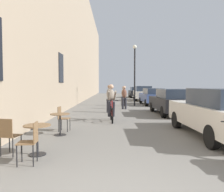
# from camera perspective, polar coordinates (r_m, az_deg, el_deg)

# --- Properties ---
(building_facade_left) EXTENTS (0.54, 68.00, 12.81)m
(building_facade_left) POSITION_cam_1_polar(r_m,az_deg,el_deg) (17.74, -10.88, 18.20)
(building_facade_left) COLOR tan
(building_facade_left) RESTS_ON ground_plane
(cafe_table_near) EXTENTS (0.64, 0.64, 0.72)m
(cafe_table_near) POSITION_cam_1_polar(r_m,az_deg,el_deg) (5.64, -18.38, -9.04)
(cafe_table_near) COLOR black
(cafe_table_near) RESTS_ON ground_plane
(cafe_chair_near_toward_street) EXTENTS (0.45, 0.45, 0.89)m
(cafe_chair_near_toward_street) POSITION_cam_1_polar(r_m,az_deg,el_deg) (5.81, -24.71, -8.84)
(cafe_chair_near_toward_street) COLOR black
(cafe_chair_near_toward_street) RESTS_ON ground_plane
(cafe_chair_near_toward_wall) EXTENTS (0.41, 0.41, 0.89)m
(cafe_chair_near_toward_wall) POSITION_cam_1_polar(r_m,az_deg,el_deg) (5.04, -19.86, -10.51)
(cafe_chair_near_toward_wall) COLOR black
(cafe_chair_near_toward_wall) RESTS_ON ground_plane
(cafe_table_mid) EXTENTS (0.64, 0.64, 0.72)m
(cafe_table_mid) POSITION_cam_1_polar(r_m,az_deg,el_deg) (7.62, -12.93, -5.92)
(cafe_table_mid) COLOR black
(cafe_table_mid) RESTS_ON ground_plane
(cafe_chair_mid_toward_street) EXTENTS (0.42, 0.42, 0.89)m
(cafe_chair_mid_toward_street) POSITION_cam_1_polar(r_m,az_deg,el_deg) (8.28, -12.39, -5.25)
(cafe_chair_mid_toward_street) COLOR black
(cafe_chair_mid_toward_street) RESTS_ON ground_plane
(cyclist_on_bicycle) EXTENTS (0.52, 1.76, 1.74)m
(cyclist_on_bicycle) POSITION_cam_1_polar(r_m,az_deg,el_deg) (10.31, 0.13, -1.98)
(cyclist_on_bicycle) COLOR black
(cyclist_on_bicycle) RESTS_ON ground_plane
(pedestrian_near) EXTENTS (0.36, 0.27, 1.69)m
(pedestrian_near) POSITION_cam_1_polar(r_m,az_deg,el_deg) (13.51, -0.40, -0.25)
(pedestrian_near) COLOR #26262D
(pedestrian_near) RESTS_ON ground_plane
(pedestrian_mid) EXTENTS (0.36, 0.27, 1.62)m
(pedestrian_mid) POSITION_cam_1_polar(r_m,az_deg,el_deg) (15.49, 3.44, -0.03)
(pedestrian_mid) COLOR #26262D
(pedestrian_mid) RESTS_ON ground_plane
(pedestrian_far) EXTENTS (0.35, 0.25, 1.59)m
(pedestrian_far) POSITION_cam_1_polar(r_m,az_deg,el_deg) (17.73, 3.26, 0.27)
(pedestrian_far) COLOR #26262D
(pedestrian_far) RESTS_ON ground_plane
(street_lamp) EXTENTS (0.32, 0.32, 4.90)m
(street_lamp) POSITION_cam_1_polar(r_m,az_deg,el_deg) (18.04, 6.14, 7.33)
(street_lamp) COLOR black
(street_lamp) RESTS_ON ground_plane
(parked_car_nearest) EXTENTS (1.97, 4.44, 1.56)m
(parked_car_nearest) POSITION_cam_1_polar(r_m,az_deg,el_deg) (7.89, 25.84, -3.71)
(parked_car_nearest) COLOR beige
(parked_car_nearest) RESTS_ON ground_plane
(parked_car_second) EXTENTS (1.83, 4.16, 1.47)m
(parked_car_second) POSITION_cam_1_polar(r_m,az_deg,el_deg) (13.03, 15.27, -1.31)
(parked_car_second) COLOR black
(parked_car_second) RESTS_ON ground_plane
(parked_car_third) EXTENTS (1.81, 4.05, 1.42)m
(parked_car_third) POSITION_cam_1_polar(r_m,az_deg,el_deg) (19.20, 10.61, -0.06)
(parked_car_third) COLOR #384C84
(parked_car_third) RESTS_ON ground_plane
(parked_car_fourth) EXTENTS (2.02, 4.53, 1.59)m
(parked_car_fourth) POSITION_cam_1_polar(r_m,az_deg,el_deg) (24.49, 8.19, 0.76)
(parked_car_fourth) COLOR beige
(parked_car_fourth) RESTS_ON ground_plane
(parked_car_fifth) EXTENTS (1.76, 4.09, 1.45)m
(parked_car_fifth) POSITION_cam_1_polar(r_m,az_deg,el_deg) (30.53, 6.40, 1.02)
(parked_car_fifth) COLOR black
(parked_car_fifth) RESTS_ON ground_plane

